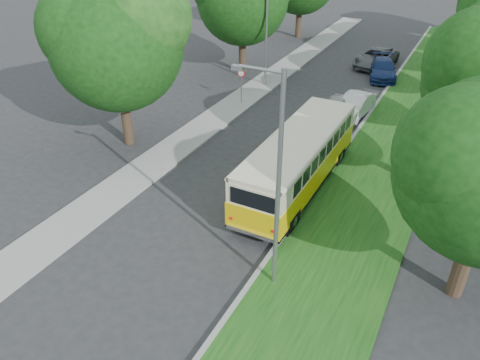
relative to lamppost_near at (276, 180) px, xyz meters
The scene contains 13 objects.
ground 6.56m from the lamppost_near, 149.28° to the left, with size 120.00×120.00×0.00m, color #2A2A2C.
curb 8.66m from the lamppost_near, 94.62° to the left, with size 0.20×70.00×0.15m, color gray.
grass_verge 8.82m from the lamppost_near, 76.91° to the left, with size 4.50×70.00×0.13m, color #144913.
sidewalk 12.49m from the lamppost_near, 140.22° to the left, with size 2.20×70.00×0.12m, color gray.
treeline 20.58m from the lamppost_near, 92.96° to the left, with size 24.27×41.91×9.46m.
lamppost_near is the anchor object (origin of this frame).
lamppost_far 20.53m from the lamppost_near, 115.71° to the left, with size 1.71×0.16×7.50m.
warning_sign 17.10m from the lamppost_near, 121.02° to the left, with size 0.56×0.10×2.50m.
vintage_bus 7.16m from the lamppost_near, 103.63° to the left, with size 2.49×9.67×2.87m, color yellow, non-canonical shape.
car_silver 15.71m from the lamppost_near, 99.38° to the left, with size 1.57×3.91×1.33m, color silver.
car_white 16.53m from the lamppost_near, 95.32° to the left, with size 1.45×4.17×1.37m, color silver.
car_blue 24.61m from the lamppost_near, 93.72° to the left, with size 1.90×4.68×1.36m, color navy.
car_grey 27.20m from the lamppost_near, 95.77° to the left, with size 2.35×5.10×1.42m, color #54565B.
Camera 1 is at (8.98, -14.17, 12.06)m, focal length 35.00 mm.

